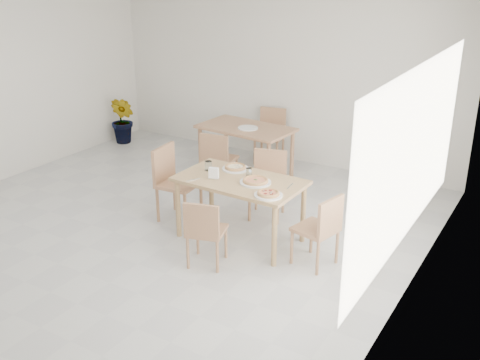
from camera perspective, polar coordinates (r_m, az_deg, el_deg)
The scene contains 22 objects.
room at distance 5.08m, azimuth 17.22°, elevation 2.47°, with size 7.28×7.00×7.00m.
main_table at distance 6.38m, azimuth -0.00°, elevation -0.66°, with size 1.45×0.85×0.75m.
chair_south at distance 5.90m, azimuth -3.62°, elevation -4.98°, with size 0.47×0.47×0.77m.
chair_north at distance 7.09m, azimuth 2.90°, elevation 0.12°, with size 0.52×0.52×0.84m.
chair_west at distance 7.03m, azimuth -6.87°, elevation 0.25°, with size 0.51×0.51×0.93m.
chair_east at distance 5.95m, azimuth 8.28°, elevation -4.67°, with size 0.48×0.48×0.81m.
plate_margherita at distance 6.25m, azimuth 1.57°, elevation -0.23°, with size 0.35×0.35×0.02m, color white.
plate_mushroom at distance 6.65m, azimuth -0.47°, elevation 1.15°, with size 0.31×0.31×0.02m, color white.
plate_pepperoni at distance 5.91m, azimuth 2.90°, elevation -1.55°, with size 0.30×0.30×0.02m, color white.
pizza_margherita at distance 6.24m, azimuth 1.58°, elevation -0.04°, with size 0.32×0.32×0.03m.
pizza_mushroom at distance 6.64m, azimuth -0.48°, elevation 1.34°, with size 0.28×0.28×0.03m.
pizza_pepperoni at distance 5.90m, azimuth 2.90°, elevation -1.34°, with size 0.26×0.26×0.03m.
tumbler_a at distance 6.62m, azimuth -3.23°, elevation 1.46°, with size 0.08×0.08×0.11m, color white.
tumbler_b at distance 6.46m, azimuth 0.90°, elevation 0.85°, with size 0.07×0.07×0.09m, color white.
napkin_holder at distance 6.35m, azimuth -2.69°, elevation 0.66°, with size 0.13×0.09×0.14m.
fork_a at distance 6.35m, azimuth -4.80°, elevation 0.02°, with size 0.01×0.17×0.01m, color silver.
fork_b at distance 6.18m, azimuth 5.10°, elevation -0.63°, with size 0.01×0.18×0.01m, color silver.
second_table at distance 8.39m, azimuth 0.59°, elevation 4.82°, with size 1.44×0.89×0.75m.
chair_back_s at distance 7.90m, azimuth -2.27°, elevation 2.40°, with size 0.47×0.47×0.84m.
chair_back_n at distance 9.04m, azimuth 3.15°, elevation 4.96°, with size 0.50×0.50×0.86m.
plate_empty at distance 8.27m, azimuth 0.81°, elevation 5.30°, with size 0.30×0.30×0.02m, color white.
potted_plant at distance 10.15m, azimuth -11.76°, elevation 5.97°, with size 0.47×0.38×0.85m, color #346E21.
Camera 1 is at (4.07, -4.40, 3.08)m, focal length 42.00 mm.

